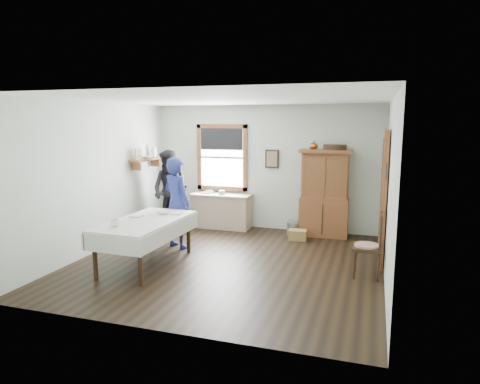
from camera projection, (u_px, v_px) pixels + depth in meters
The scene contains 20 objects.
room at pixel (228, 183), 7.00m from camera, with size 5.01×5.01×2.70m.
window at pixel (222, 154), 9.57m from camera, with size 1.18×0.07×1.48m.
doorway at pixel (384, 194), 7.10m from camera, with size 0.09×1.14×2.22m.
wall_shelf at pixel (147, 158), 9.11m from camera, with size 0.24×1.00×0.44m.
framed_picture at pixel (272, 159), 9.23m from camera, with size 0.30×0.04×0.40m, color #332111.
rug_beater at pixel (387, 164), 6.49m from camera, with size 0.27×0.27×0.01m, color black.
work_counter at pixel (221, 211), 9.52m from camera, with size 1.33×0.51×0.76m, color tan.
china_hutch at pixel (324, 193), 8.76m from camera, with size 1.05×0.50×1.79m, color brown.
dining_table at pixel (146, 243), 7.03m from camera, with size 1.00×1.91×0.76m, color silver.
spindle_chair at pixel (367, 245), 6.48m from camera, with size 0.46×0.46×1.01m, color #332111.
pail at pixel (293, 229), 8.89m from camera, with size 0.27×0.27×0.28m, color gray.
wicker_basket at pixel (298, 235), 8.56m from camera, with size 0.35×0.25×0.21m, color olive.
woman_blue at pixel (177, 206), 7.96m from camera, with size 0.58×0.38×1.58m, color navy.
figure_dark at pixel (170, 194), 9.16m from camera, with size 0.79×0.61×1.62m, color black.
table_cup_a at pixel (115, 223), 6.52m from camera, with size 0.13×0.13×0.11m, color white.
table_cup_b at pixel (116, 223), 6.57m from camera, with size 0.09×0.09×0.09m, color white.
table_bowl at pixel (164, 212), 7.42m from camera, with size 0.24×0.24×0.06m, color white.
counter_book at pixel (202, 193), 9.56m from camera, with size 0.16×0.22×0.02m, color #7A6851.
counter_bowl at pixel (209, 191), 9.61m from camera, with size 0.18×0.18×0.06m, color white.
shelf_bowl at pixel (147, 157), 9.12m from camera, with size 0.22×0.22×0.05m, color white.
Camera 1 is at (2.28, -6.54, 2.36)m, focal length 32.00 mm.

